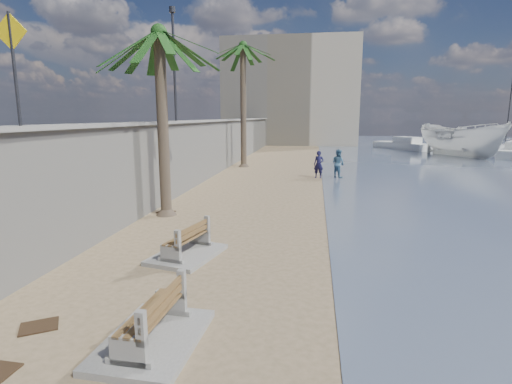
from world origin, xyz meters
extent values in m
plane|color=#907858|center=(0.00, 0.00, 0.00)|extent=(140.00, 140.00, 0.00)
cube|color=gray|center=(-5.20, 20.00, 1.75)|extent=(0.45, 70.00, 3.50)
cube|color=gray|center=(-5.20, 20.00, 3.55)|extent=(0.80, 70.00, 0.12)
cube|color=#B7AA93|center=(-2.00, 52.00, 7.00)|extent=(18.00, 12.00, 14.00)
cube|color=gray|center=(-1.14, -0.74, 0.06)|extent=(1.61, 2.28, 0.12)
cube|color=gray|center=(-1.91, 3.48, 0.06)|extent=(1.92, 2.44, 0.12)
cylinder|color=brown|center=(-4.20, 7.94, 3.41)|extent=(0.42, 0.42, 6.83)
cylinder|color=brown|center=(-3.88, 23.50, 4.47)|extent=(0.44, 0.44, 8.94)
cylinder|color=#2D2D33|center=(-5.00, 1.50, 4.81)|extent=(0.07, 0.07, 2.40)
cube|color=yellow|center=(-5.00, 1.50, 5.60)|extent=(0.78, 0.03, 0.78)
cylinder|color=#2D2D33|center=(-5.10, 12.00, 6.11)|extent=(0.12, 0.12, 5.00)
cylinder|color=#2D2D33|center=(-5.10, 12.00, 8.61)|extent=(0.28, 0.28, 0.25)
imported|color=#161439|center=(1.78, 18.58, 0.98)|extent=(0.79, 0.62, 1.96)
imported|color=teal|center=(3.00, 18.98, 0.98)|extent=(1.19, 1.19, 1.97)
imported|color=silver|center=(15.44, 34.31, 1.77)|extent=(5.05, 5.09, 4.34)
cube|color=silver|center=(23.20, 43.14, 0.25)|extent=(6.04, 5.09, 0.70)
cylinder|color=#2D2D33|center=(23.20, 43.14, 5.78)|extent=(0.12, 0.12, 10.56)
cube|color=#382616|center=(-3.43, -0.55, 0.01)|extent=(0.82, 0.78, 0.03)
cube|color=#382616|center=(-4.39, 8.37, 0.01)|extent=(0.72, 0.62, 0.03)
camera|label=1|loc=(1.51, -6.65, 3.82)|focal=28.00mm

